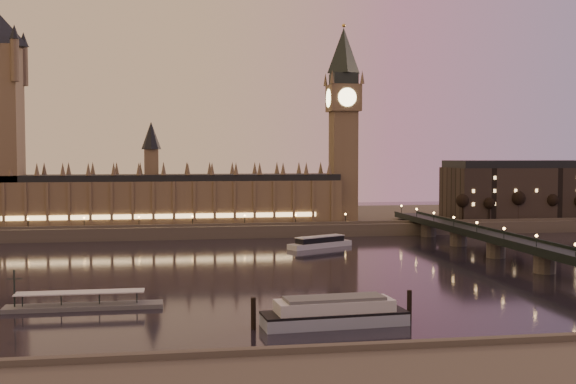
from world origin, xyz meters
name	(u,v)px	position (x,y,z in m)	size (l,w,h in m)	color
ground	(277,271)	(0.00, 0.00, 0.00)	(700.00, 700.00, 0.00)	black
far_embankment	(285,220)	(30.00, 165.00, 3.00)	(560.00, 130.00, 6.00)	#423D35
palace_of_westminster	(163,193)	(-40.12, 120.99, 21.71)	(180.00, 26.62, 52.00)	brown
big_ben	(343,112)	(53.99, 120.99, 63.95)	(17.68, 17.68, 104.00)	brown
westminster_bridge	(518,250)	(91.61, 0.00, 5.52)	(13.20, 260.00, 15.30)	black
bare_tree_0	(461,202)	(115.35, 109.00, 16.23)	(6.73, 6.73, 13.68)	black
bare_tree_1	(492,202)	(132.38, 109.00, 16.23)	(6.73, 6.73, 13.68)	black
bare_tree_2	(521,201)	(149.42, 109.00, 16.23)	(6.73, 6.73, 13.68)	black
bare_tree_3	(551,201)	(166.45, 109.00, 16.23)	(6.73, 6.73, 13.68)	black
cruise_boat_a	(320,242)	(28.82, 61.54, 2.26)	(31.53, 21.38, 5.13)	silver
moored_barge	(334,312)	(1.76, -82.08, 3.17)	(40.93, 12.42, 7.52)	#90A0B8
pontoon_pier	(83,304)	(-60.64, -52.72, 1.20)	(41.73, 6.95, 11.13)	#595B5E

